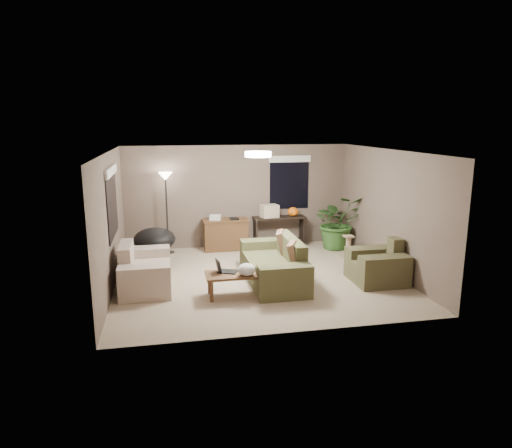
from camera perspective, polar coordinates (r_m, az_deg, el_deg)
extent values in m
plane|color=tan|center=(9.18, 0.24, -6.68)|extent=(5.50, 5.50, 0.00)
plane|color=white|center=(8.68, 0.26, 9.10)|extent=(5.50, 5.50, 0.00)
plane|color=#67574C|center=(11.27, -2.27, 3.48)|extent=(5.50, 0.00, 5.50)
plane|color=#67574C|center=(6.48, 4.64, -3.34)|extent=(5.50, 0.00, 5.50)
plane|color=#67574C|center=(8.74, -17.72, 0.25)|extent=(0.00, 5.00, 5.00)
plane|color=#67574C|center=(9.76, 16.29, 1.57)|extent=(0.00, 5.00, 5.00)
cube|color=#444529|center=(8.92, 2.11, -5.83)|extent=(0.95, 1.48, 0.42)
cube|color=#47492B|center=(8.89, 4.43, -3.07)|extent=(0.22, 1.48, 0.43)
cube|color=brown|center=(8.05, 3.63, -7.24)|extent=(0.95, 0.36, 0.60)
cube|color=#4E5030|center=(9.75, 0.87, -3.66)|extent=(0.95, 0.36, 0.60)
cube|color=#8C7251|center=(8.45, 4.82, -3.80)|extent=(0.40, 0.51, 0.47)
cube|color=#8C7251|center=(9.28, 3.30, -2.28)|extent=(0.36, 0.50, 0.47)
cube|color=beige|center=(8.85, -13.55, -6.34)|extent=(0.90, 0.88, 0.42)
cube|color=beige|center=(8.75, -15.92, -3.78)|extent=(0.22, 0.88, 0.43)
cube|color=beige|center=(8.23, -13.74, -7.12)|extent=(0.90, 0.36, 0.60)
cube|color=beige|center=(9.41, -13.44, -4.62)|extent=(0.90, 0.36, 0.60)
cube|color=#4C492D|center=(9.19, 14.83, -5.71)|extent=(0.95, 0.28, 0.42)
cube|color=#46432A|center=(9.23, 17.02, -3.00)|extent=(0.22, 0.28, 0.43)
cube|color=#49462C|center=(8.89, 15.76, -5.77)|extent=(0.95, 0.36, 0.60)
cube|color=#4E4B2F|center=(9.43, 14.02, -4.61)|extent=(0.95, 0.36, 0.60)
cube|color=brown|center=(8.11, -2.77, -6.32)|extent=(1.00, 0.55, 0.04)
cylinder|color=brown|center=(7.95, -5.57, -8.38)|extent=(0.06, 0.06, 0.38)
cylinder|color=brown|center=(8.06, 0.44, -8.01)|extent=(0.06, 0.06, 0.38)
cylinder|color=brown|center=(8.32, -5.84, -7.41)|extent=(0.06, 0.06, 0.38)
cylinder|color=brown|center=(8.43, -0.11, -7.07)|extent=(0.06, 0.06, 0.38)
cube|color=black|center=(8.18, -3.57, -5.95)|extent=(0.40, 0.35, 0.02)
cube|color=black|center=(8.13, -4.70, -5.21)|extent=(0.10, 0.24, 0.22)
ellipsoid|color=white|center=(7.96, -1.19, -5.71)|extent=(0.36, 0.33, 0.22)
cube|color=brown|center=(11.08, -3.79, -1.42)|extent=(1.05, 0.45, 0.71)
cube|color=brown|center=(10.99, -3.82, 0.47)|extent=(1.10, 0.50, 0.04)
cube|color=silver|center=(10.95, -5.12, 0.83)|extent=(0.30, 0.26, 0.12)
cube|color=black|center=(10.96, -2.75, 0.67)|extent=(0.22, 0.25, 0.04)
cube|color=black|center=(11.30, 2.92, 0.82)|extent=(1.30, 0.40, 0.04)
cube|color=black|center=(11.26, -0.07, -1.17)|extent=(0.05, 0.38, 0.71)
cube|color=black|center=(11.54, 5.79, -0.89)|extent=(0.05, 0.38, 0.71)
cube|color=black|center=(11.43, 2.89, -2.03)|extent=(1.25, 0.36, 0.03)
ellipsoid|color=orange|center=(11.36, 4.64, 1.55)|extent=(0.37, 0.37, 0.23)
cube|color=beige|center=(11.21, 1.69, 1.64)|extent=(0.46, 0.38, 0.31)
cylinder|color=black|center=(10.24, -12.47, -4.06)|extent=(0.60, 0.60, 0.30)
ellipsoid|color=black|center=(10.13, -12.57, -1.89)|extent=(1.14, 1.14, 0.50)
cylinder|color=black|center=(11.07, -10.87, -3.48)|extent=(0.28, 0.28, 0.02)
cylinder|color=black|center=(10.86, -11.06, 1.04)|extent=(0.04, 0.04, 1.78)
cone|color=white|center=(10.72, -11.27, 5.86)|extent=(0.32, 0.32, 0.18)
cylinder|color=white|center=(8.69, 0.26, 8.71)|extent=(0.50, 0.50, 0.10)
imported|color=#2D5923|center=(11.33, 10.13, -0.44)|extent=(1.19, 1.32, 1.03)
cube|color=tan|center=(10.75, 11.41, -3.95)|extent=(0.32, 0.32, 0.03)
cylinder|color=tan|center=(10.69, 11.46, -2.74)|extent=(0.12, 0.12, 0.44)
cube|color=tan|center=(10.63, 11.52, -1.52)|extent=(0.22, 0.22, 0.03)
cube|color=black|center=(8.97, -17.55, 2.52)|extent=(0.01, 1.50, 1.30)
cube|color=white|center=(8.89, -17.67, 6.34)|extent=(0.05, 1.56, 0.16)
cube|color=black|center=(11.48, 4.18, 5.14)|extent=(1.00, 0.01, 1.30)
cube|color=white|center=(11.40, 4.25, 8.12)|extent=(1.06, 0.05, 0.16)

